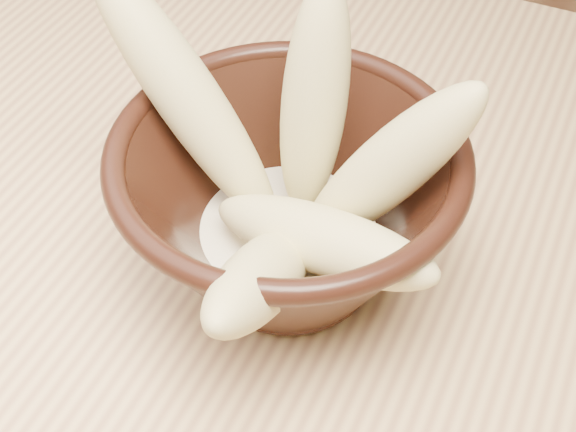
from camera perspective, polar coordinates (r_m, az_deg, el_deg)
The scene contains 8 objects.
table at distance 0.66m, azimuth 8.99°, elevation -8.88°, with size 1.20×0.80×0.75m.
bowl at distance 0.54m, azimuth 0.00°, elevation 0.79°, with size 0.23×0.23×0.13m.
milk_puddle at distance 0.56m, azimuth 0.00°, elevation -1.42°, with size 0.13×0.13×0.02m, color beige.
banana_upright at distance 0.52m, azimuth 1.88°, elevation 8.08°, with size 0.04×0.04×0.17m, color #CCBE78.
banana_left at distance 0.54m, azimuth -7.22°, elevation 8.47°, with size 0.04×0.04×0.21m, color #CCBE78.
banana_right at distance 0.50m, azimuth 7.08°, elevation 3.31°, with size 0.04×0.04×0.17m, color #CCBE78.
banana_across at distance 0.49m, azimuth 2.34°, elevation -1.71°, with size 0.04×0.04×0.16m, color #CCBE78.
banana_front at distance 0.47m, azimuth -1.85°, elevation -4.38°, with size 0.04×0.04×0.16m, color #CCBE78.
Camera 1 is at (0.06, -0.37, 1.21)m, focal length 50.00 mm.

